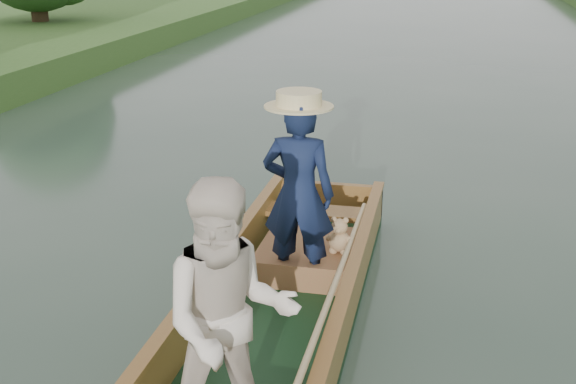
# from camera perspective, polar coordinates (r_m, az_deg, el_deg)

# --- Properties ---
(ground) EXTENTS (120.00, 120.00, 0.00)m
(ground) POSITION_cam_1_polar(r_m,az_deg,el_deg) (5.23, -1.45, -12.05)
(ground) COLOR #283D30
(ground) RESTS_ON ground
(punt) EXTENTS (1.12, 5.00, 1.64)m
(punt) POSITION_cam_1_polar(r_m,az_deg,el_deg) (4.84, -1.44, -7.71)
(punt) COLOR black
(punt) RESTS_ON ground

